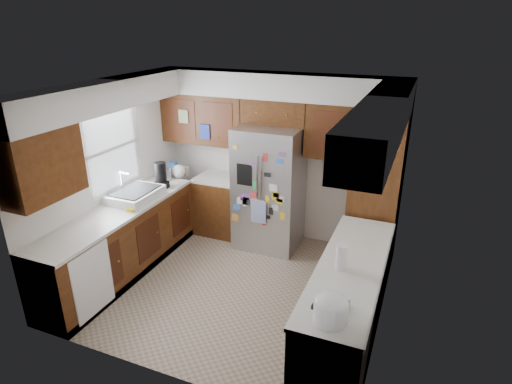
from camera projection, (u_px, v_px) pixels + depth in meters
floor at (235, 285)px, 5.48m from camera, size 3.60×3.60×0.00m
room_shell at (237, 139)px, 5.15m from camera, size 3.64×3.24×2.52m
left_counter_run at (145, 236)px, 5.82m from camera, size 1.36×3.20×0.92m
right_counter_run at (347, 307)px, 4.39m from camera, size 0.63×2.25×0.92m
pantry at (376, 193)px, 5.54m from camera, size 0.60×0.90×2.15m
fridge at (269, 188)px, 6.18m from camera, size 0.90×0.79×1.80m
bridge_cabinet at (276, 111)px, 5.97m from camera, size 0.96×0.34×0.35m
fridge_top_items at (276, 89)px, 5.85m from camera, size 0.93×0.30×0.29m
sink_assembly at (135, 195)px, 5.72m from camera, size 0.52×0.74×0.37m
left_counter_clutter at (169, 173)px, 6.33m from camera, size 0.37×0.84×0.38m
rice_cooker at (331, 308)px, 3.38m from camera, size 0.29×0.28×0.25m
paper_towel at (342, 257)px, 4.10m from camera, size 0.11×0.11×0.26m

